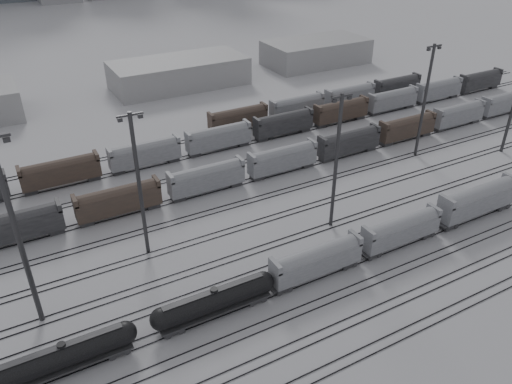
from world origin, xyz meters
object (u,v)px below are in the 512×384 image
hopper_car_c (478,199)px  light_mast_a (16,231)px  light_mast_c (336,160)px  tank_car_a (64,356)px  tank_car_b (215,301)px  hopper_car_a (316,260)px  hopper_car_b (401,229)px

hopper_car_c → light_mast_a: 73.08m
light_mast_c → tank_car_a: bearing=-167.5°
light_mast_a → tank_car_a: bearing=-82.5°
tank_car_b → light_mast_a: (-20.83, 10.48, 11.88)m
tank_car_a → hopper_car_c: size_ratio=1.04×
hopper_car_a → hopper_car_b: 16.51m
light_mast_a → tank_car_b: bearing=-26.7°
tank_car_a → light_mast_c: (46.24, 10.23, 10.13)m
hopper_car_a → hopper_car_b: (16.51, 0.00, -0.06)m
hopper_car_c → light_mast_c: (-23.90, 10.23, 8.93)m
hopper_car_c → light_mast_a: bearing=171.7°
hopper_car_b → light_mast_c: bearing=121.1°
hopper_car_c → light_mast_c: 27.49m
hopper_car_a → tank_car_a: bearing=-180.0°
hopper_car_b → hopper_car_a: bearing=180.0°
tank_car_a → hopper_car_c: hopper_car_c is taller
tank_car_b → hopper_car_b: size_ratio=1.23×
hopper_car_b → tank_car_a: bearing=-180.0°
hopper_car_c → tank_car_a: bearing=-180.0°
light_mast_a → hopper_car_b: bearing=-11.0°
hopper_car_a → hopper_car_c: hopper_car_c is taller
hopper_car_a → light_mast_a: (-37.28, 10.48, 11.17)m
tank_car_a → tank_car_b: tank_car_b is taller
tank_car_a → hopper_car_c: 70.15m
tank_car_a → hopper_car_a: (35.90, 0.00, 0.76)m
tank_car_b → hopper_car_c: (50.70, 0.00, 1.15)m
tank_car_a → light_mast_a: 15.94m
hopper_car_b → hopper_car_c: bearing=0.0°
tank_car_a → light_mast_a: light_mast_a is taller
hopper_car_b → light_mast_a: 55.94m
hopper_car_a → tank_car_b: bearing=-180.0°
tank_car_a → light_mast_c: light_mast_c is taller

